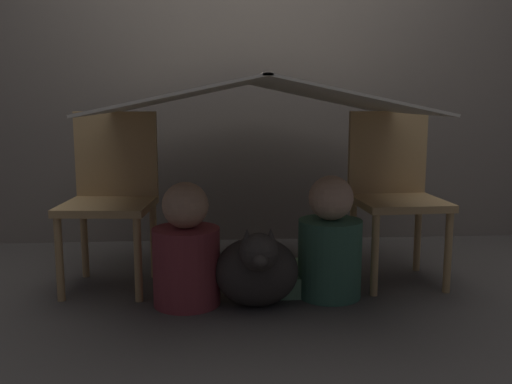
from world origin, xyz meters
TOP-DOWN VIEW (x-y plane):
  - ground_plane at (0.00, 0.00)m, footprint 8.80×8.80m
  - wall_back at (0.00, 1.04)m, footprint 7.00×0.05m
  - chair_left at (-0.71, 0.15)m, footprint 0.45×0.45m
  - chair_right at (0.71, 0.15)m, footprint 0.44×0.44m
  - sheet_canopy at (0.00, 0.07)m, footprint 1.44×1.32m
  - person_front at (-0.33, -0.17)m, footprint 0.30×0.30m
  - person_second at (0.33, -0.11)m, footprint 0.30×0.30m
  - dog at (-0.02, -0.24)m, footprint 0.37×0.38m
  - floor_cushion at (0.18, 0.02)m, footprint 0.45×0.36m

SIDE VIEW (x-z plane):
  - ground_plane at x=0.00m, z-range 0.00..0.00m
  - floor_cushion at x=0.18m, z-range 0.00..0.10m
  - dog at x=-0.02m, z-range -0.02..0.37m
  - person_front at x=-0.33m, z-range -0.04..0.52m
  - person_second at x=0.33m, z-range -0.04..0.53m
  - chair_left at x=-0.71m, z-range 0.04..0.90m
  - chair_right at x=0.71m, z-range 0.04..0.90m
  - sheet_canopy at x=0.00m, z-range 0.85..1.02m
  - wall_back at x=0.00m, z-range 0.00..2.50m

